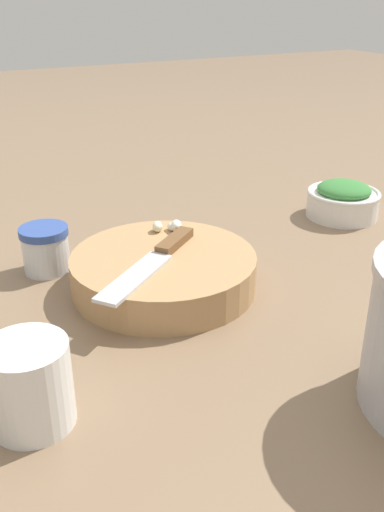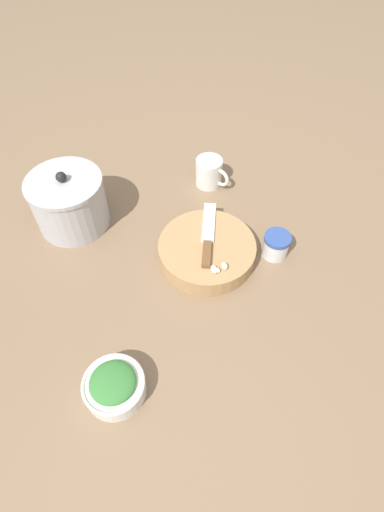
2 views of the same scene
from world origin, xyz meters
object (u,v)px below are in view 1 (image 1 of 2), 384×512
garlic_cloves (169,226)px  coffee_mug (29,383)px  herb_bowl (343,200)px  chef_knife (155,259)px  cutting_board (164,271)px  spice_jar (46,249)px

garlic_cloves → coffee_mug: bearing=43.2°
herb_bowl → coffee_mug: size_ratio=1.14×
chef_knife → herb_bowl: size_ratio=1.50×
cutting_board → herb_bowl: herb_bowl is taller
cutting_board → chef_knife: 0.04m
cutting_board → herb_bowl: (-0.42, -0.10, 0.01)m
cutting_board → herb_bowl: 0.43m
cutting_board → chef_knife: bearing=35.8°
cutting_board → spice_jar: (0.13, -0.13, 0.01)m
herb_bowl → spice_jar: size_ratio=1.85×
cutting_board → garlic_cloves: garlic_cloves is taller
spice_jar → coffee_mug: size_ratio=0.62×
garlic_cloves → herb_bowl: bearing=-176.9°
garlic_cloves → chef_knife: bearing=54.1°
coffee_mug → cutting_board: bearing=-141.2°
chef_knife → garlic_cloves: garlic_cloves is taller
chef_knife → herb_bowl: herb_bowl is taller
coffee_mug → herb_bowl: bearing=-156.4°
cutting_board → herb_bowl: bearing=-167.1°
cutting_board → coffee_mug: 0.30m
spice_jar → chef_knife: bearing=128.3°
cutting_board → chef_knife: (0.02, 0.01, 0.03)m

